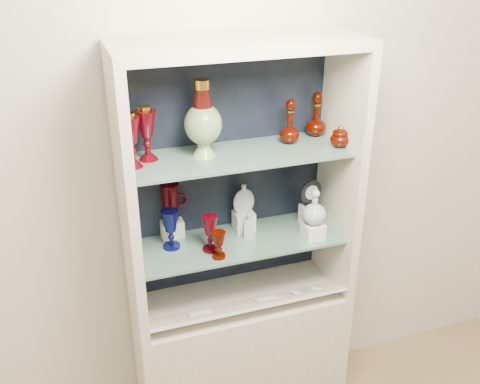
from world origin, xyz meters
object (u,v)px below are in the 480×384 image
object	(u,v)px
enamel_urn	(203,119)
clear_square_bottle	(249,225)
pedestal_lamp_left	(131,140)
clear_round_decanter	(315,208)
ruby_decanter_a	(290,119)
flat_flask	(244,198)
ruby_goblet_tall	(210,233)
ruby_pitcher	(170,202)
ruby_goblet_small	(219,245)
lidded_bowl	(340,136)
pedestal_lamp_right	(147,133)
ruby_decanter_b	(317,113)
cobalt_goblet	(171,229)
cameo_medallion	(311,193)

from	to	relation	value
enamel_urn	clear_square_bottle	world-z (taller)	enamel_urn
pedestal_lamp_left	clear_round_decanter	distance (m)	0.86
ruby_decanter_a	flat_flask	distance (m)	0.42
ruby_goblet_tall	ruby_pitcher	bearing A→B (deg)	125.23
ruby_goblet_small	clear_round_decanter	xyz separation A→B (m)	(0.46, 0.02, 0.09)
lidded_bowl	clear_square_bottle	distance (m)	0.56
ruby_decanter_a	lidded_bowl	size ratio (longest dim) A/B	2.29
flat_flask	pedestal_lamp_right	bearing A→B (deg)	-177.58
enamel_urn	lidded_bowl	xyz separation A→B (m)	(0.58, -0.09, -0.11)
pedestal_lamp_left	ruby_goblet_tall	xyz separation A→B (m)	(0.30, -0.04, -0.45)
ruby_pitcher	pedestal_lamp_right	bearing A→B (deg)	-126.62
enamel_urn	ruby_decanter_b	world-z (taller)	enamel_urn
ruby_decanter_b	ruby_decanter_a	bearing A→B (deg)	-161.75
cobalt_goblet	ruby_pitcher	bearing A→B (deg)	76.90
ruby_goblet_tall	ruby_pitcher	size ratio (longest dim) A/B	0.94
pedestal_lamp_right	ruby_pitcher	size ratio (longest dim) A/B	1.25
ruby_decanter_b	ruby_goblet_tall	xyz separation A→B (m)	(-0.55, -0.14, -0.44)
pedestal_lamp_left	ruby_decanter_a	world-z (taller)	same
ruby_decanter_a	ruby_decanter_b	world-z (taller)	ruby_decanter_a
ruby_goblet_small	flat_flask	world-z (taller)	flat_flask
clear_round_decanter	flat_flask	bearing A→B (deg)	147.55
pedestal_lamp_right	lidded_bowl	size ratio (longest dim) A/B	2.30
ruby_goblet_tall	flat_flask	world-z (taller)	flat_flask
pedestal_lamp_right	lidded_bowl	world-z (taller)	pedestal_lamp_right
ruby_decanter_a	lidded_bowl	xyz separation A→B (m)	(0.19, -0.11, -0.06)
pedestal_lamp_left	clear_round_decanter	bearing A→B (deg)	-6.33
lidded_bowl	clear_round_decanter	bearing A→B (deg)	-170.18
ruby_decanter_b	cameo_medallion	xyz separation A→B (m)	(-0.04, -0.07, -0.36)
enamel_urn	ruby_goblet_small	distance (m)	0.53
ruby_decanter_b	clear_square_bottle	size ratio (longest dim) A/B	1.71
cobalt_goblet	flat_flask	xyz separation A→B (m)	(0.36, 0.05, 0.07)
ruby_decanter_a	ruby_decanter_b	distance (m)	0.16
lidded_bowl	ruby_goblet_small	world-z (taller)	lidded_bowl
pedestal_lamp_right	cobalt_goblet	size ratio (longest dim) A/B	1.24
enamel_urn	flat_flask	xyz separation A→B (m)	(0.20, 0.06, -0.42)
pedestal_lamp_right	enamel_urn	distance (m)	0.23
ruby_goblet_small	clear_square_bottle	world-z (taller)	clear_square_bottle
lidded_bowl	flat_flask	size ratio (longest dim) A/B	0.68
lidded_bowl	cobalt_goblet	world-z (taller)	lidded_bowl
ruby_goblet_small	cobalt_goblet	bearing A→B (deg)	139.84
pedestal_lamp_left	ruby_goblet_small	bearing A→B (deg)	-19.25
flat_flask	ruby_goblet_tall	bearing A→B (deg)	-149.01
pedestal_lamp_right	enamel_urn	bearing A→B (deg)	-8.15
clear_square_bottle	cobalt_goblet	bearing A→B (deg)	175.73
lidded_bowl	clear_round_decanter	world-z (taller)	lidded_bowl
pedestal_lamp_left	enamel_urn	size ratio (longest dim) A/B	0.70
ruby_decanter_b	flat_flask	world-z (taller)	ruby_decanter_b
ruby_goblet_tall	ruby_decanter_a	bearing A→B (deg)	12.59
enamel_urn	flat_flask	distance (m)	0.47
enamel_urn	flat_flask	bearing A→B (deg)	18.01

